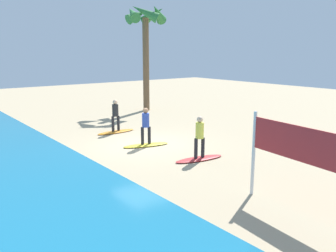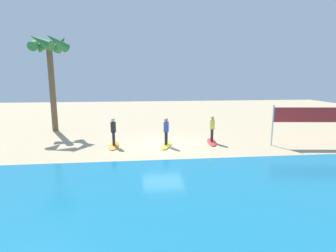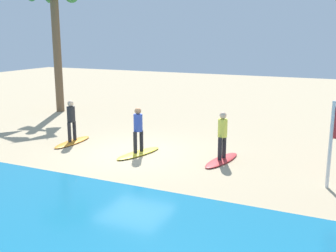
% 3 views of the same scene
% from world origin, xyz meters
% --- Properties ---
extents(ground_plane, '(60.00, 60.00, 0.00)m').
position_xyz_m(ground_plane, '(0.00, 0.00, 0.00)').
color(ground_plane, tan).
extents(surfboard_red, '(0.89, 2.16, 0.09)m').
position_xyz_m(surfboard_red, '(-3.19, -0.41, 0.04)').
color(surfboard_red, red).
rests_on(surfboard_red, ground).
extents(surfer_red, '(0.32, 0.46, 1.64)m').
position_xyz_m(surfer_red, '(-3.19, -0.41, 1.04)').
color(surfer_red, '#232328').
rests_on(surfer_red, surfboard_red).
extents(surfboard_yellow, '(1.09, 2.17, 0.09)m').
position_xyz_m(surfboard_yellow, '(-0.20, 0.07, 0.04)').
color(surfboard_yellow, yellow).
rests_on(surfboard_yellow, ground).
extents(surfer_yellow, '(0.32, 0.45, 1.64)m').
position_xyz_m(surfer_yellow, '(-0.20, 0.07, 1.04)').
color(surfer_yellow, '#232328').
rests_on(surfer_yellow, surfboard_yellow).
extents(surfboard_orange, '(0.56, 2.10, 0.09)m').
position_xyz_m(surfboard_orange, '(2.98, -0.19, 0.04)').
color(surfboard_orange, orange).
rests_on(surfboard_orange, ground).
extents(surfer_orange, '(0.32, 0.46, 1.64)m').
position_xyz_m(surfer_orange, '(2.98, -0.19, 1.04)').
color(surfer_orange, '#232328').
rests_on(surfer_orange, surfboard_orange).
extents(palm_tree, '(2.88, 3.03, 7.35)m').
position_xyz_m(palm_tree, '(7.95, -5.52, 5.90)').
color(palm_tree, brown).
rests_on(palm_tree, ground).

